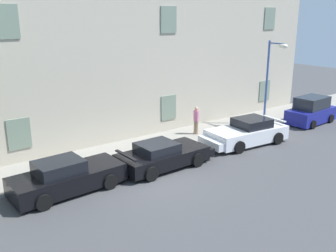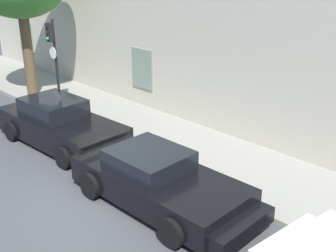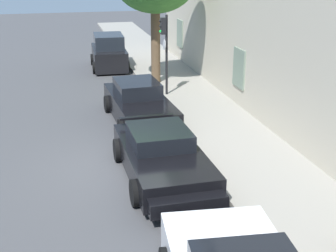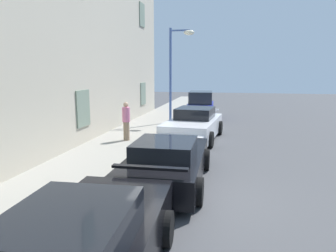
{
  "view_description": "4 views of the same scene",
  "coord_description": "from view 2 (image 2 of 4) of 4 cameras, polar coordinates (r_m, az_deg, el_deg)",
  "views": [
    {
      "loc": [
        -9.09,
        -13.12,
        7.11
      ],
      "look_at": [
        1.37,
        0.95,
        1.93
      ],
      "focal_mm": 40.84,
      "sensor_mm": 36.0,
      "label": 1
    },
    {
      "loc": [
        7.43,
        -5.39,
        5.61
      ],
      "look_at": [
        -0.61,
        2.59,
        1.05
      ],
      "focal_mm": 45.87,
      "sensor_mm": 36.0,
      "label": 2
    },
    {
      "loc": [
        12.33,
        -1.81,
        5.68
      ],
      "look_at": [
        -0.26,
        1.21,
        1.02
      ],
      "focal_mm": 50.73,
      "sensor_mm": 36.0,
      "label": 3
    },
    {
      "loc": [
        -7.35,
        -0.93,
        3.09
      ],
      "look_at": [
        2.94,
        1.16,
        1.26
      ],
      "focal_mm": 33.42,
      "sensor_mm": 36.0,
      "label": 4
    }
  ],
  "objects": [
    {
      "name": "traffic_light",
      "position": [
        16.42,
        -15.04,
        9.9
      ],
      "size": [
        0.44,
        0.36,
        3.31
      ],
      "color": "black",
      "rests_on": "sidewalk"
    },
    {
      "name": "sportscar_yellow_flank",
      "position": [
        10.18,
        -0.62,
        -7.68
      ],
      "size": [
        4.84,
        2.26,
        1.28
      ],
      "color": "black",
      "rests_on": "ground"
    },
    {
      "name": "ground_plane",
      "position": [
        10.75,
        -7.63,
        -9.74
      ],
      "size": [
        80.0,
        80.0,
        0.0
      ],
      "primitive_type": "plane",
      "color": "#444447"
    },
    {
      "name": "sportscar_red_lead",
      "position": [
        13.68,
        -13.62,
        -0.18
      ],
      "size": [
        5.12,
        2.24,
        1.43
      ],
      "color": "black",
      "rests_on": "ground"
    },
    {
      "name": "sidewalk",
      "position": [
        12.85,
        4.88,
        -3.7
      ],
      "size": [
        60.0,
        3.07,
        0.14
      ],
      "primitive_type": "cube",
      "color": "gray",
      "rests_on": "ground"
    }
  ]
}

